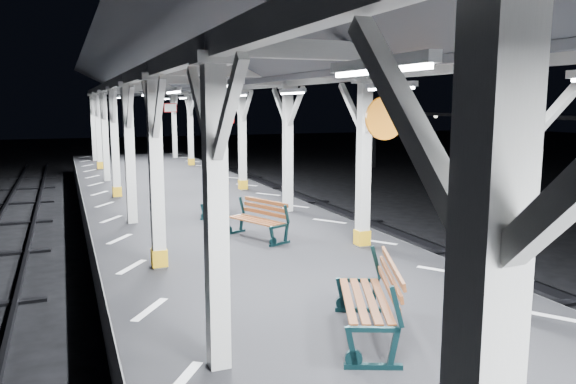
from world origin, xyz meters
TOP-DOWN VIEW (x-y plane):
  - ground at (0.00, 0.00)m, footprint 120.00×120.00m
  - platform at (0.00, 0.00)m, footprint 6.00×50.00m
  - hazard_stripes_left at (-2.45, 0.00)m, footprint 1.00×48.00m
  - hazard_stripes_right at (2.45, 0.00)m, footprint 1.00×48.00m
  - track_right at (5.00, 0.00)m, footprint 2.20×60.00m
  - canopy at (0.00, -0.01)m, footprint 5.40×49.00m
  - bench_near at (-0.06, -1.95)m, footprint 1.27×1.85m
  - bench_mid at (0.31, 3.39)m, footprint 1.06×1.58m
  - bench_far at (0.17, 6.21)m, footprint 1.05×1.56m

SIDE VIEW (x-z plane):
  - ground at x=0.00m, z-range 0.00..0.00m
  - track_right at x=5.00m, z-range 0.00..0.16m
  - platform at x=0.00m, z-range 0.00..1.00m
  - hazard_stripes_left at x=-2.45m, z-range 1.00..1.01m
  - hazard_stripes_right at x=2.45m, z-range 1.00..1.01m
  - bench_far at x=0.17m, z-range 1.03..1.82m
  - bench_mid at x=0.31m, z-range 1.03..1.83m
  - bench_near at x=-0.06m, z-range 1.03..1.98m
  - canopy at x=0.00m, z-range 2.23..6.88m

